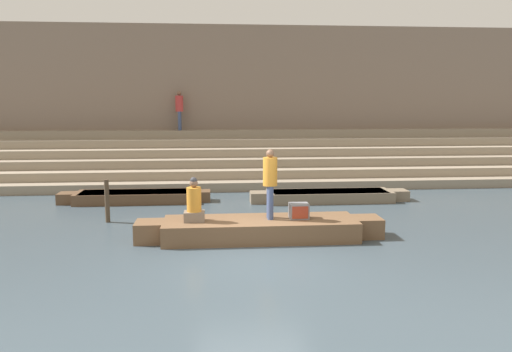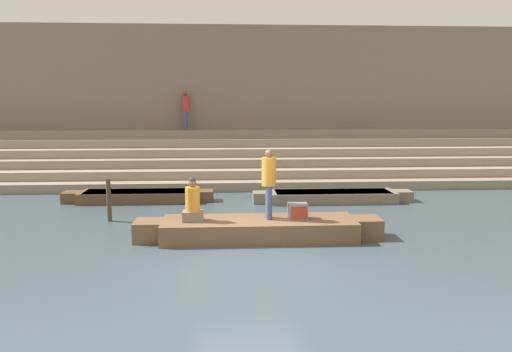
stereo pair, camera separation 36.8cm
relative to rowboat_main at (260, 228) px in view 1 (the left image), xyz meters
name	(u,v)px [view 1 (the left image)]	position (x,y,z in m)	size (l,w,h in m)	color
ground_plane	(252,257)	(-0.32, -1.47, -0.26)	(120.00, 120.00, 0.00)	#3D4C56
ghat_steps	(232,163)	(-0.32, 9.23, 0.49)	(36.00, 4.48, 2.08)	gray
back_wall	(230,102)	(-0.32, 11.44, 3.07)	(34.20, 1.28, 6.73)	#7F6B5B
rowboat_main	(260,228)	(0.00, 0.00, 0.00)	(6.08, 1.53, 0.49)	brown
person_standing	(270,179)	(0.25, 0.06, 1.22)	(0.35, 0.35, 1.73)	#3D4C75
person_rowing	(194,204)	(-1.61, -0.06, 0.66)	(0.49, 0.39, 1.09)	#756656
tv_set	(299,211)	(0.96, 0.00, 0.42)	(0.48, 0.39, 0.38)	slate
moored_boat_shore	(135,197)	(-3.76, 4.82, -0.07)	(5.03, 1.19, 0.36)	brown
moored_boat_distant	(329,196)	(2.78, 4.40, -0.07)	(5.39, 1.19, 0.36)	#756651
mooring_post	(107,201)	(-4.11, 2.06, 0.35)	(0.13, 0.13, 1.22)	#473828
person_on_steps	(179,108)	(-2.59, 10.48, 2.81)	(0.34, 0.34, 1.72)	#3D4C75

